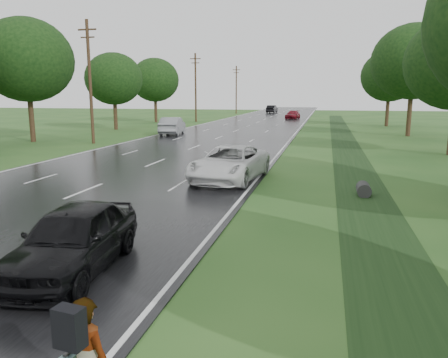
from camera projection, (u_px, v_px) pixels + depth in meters
name	position (u px, v px, depth m)	size (l,w,h in m)	color
road	(244.00, 128.00, 53.90)	(14.00, 180.00, 0.04)	black
edge_stripe_east	(299.00, 128.00, 52.39)	(0.12, 180.00, 0.01)	silver
edge_stripe_west	(192.00, 127.00, 55.40)	(0.12, 180.00, 0.01)	silver
center_line	(244.00, 128.00, 53.90)	(0.12, 180.00, 0.01)	silver
drainage_ditch	(352.00, 163.00, 26.20)	(2.20, 120.00, 0.56)	black
utility_pole_mid	(90.00, 80.00, 35.85)	(1.60, 0.26, 10.00)	#352415
utility_pole_far	(196.00, 87.00, 64.53)	(1.60, 0.26, 10.00)	#352415
utility_pole_distant	(236.00, 89.00, 93.20)	(1.60, 0.26, 10.00)	#352415
tree_east_d	(414.00, 62.00, 41.87)	(8.00, 8.00, 10.76)	#352415
tree_east_f	(390.00, 76.00, 55.47)	(7.20, 7.20, 9.62)	#352415
tree_west_c	(27.00, 60.00, 36.82)	(7.80, 7.80, 10.43)	#352415
tree_west_d	(114.00, 79.00, 50.23)	(6.60, 6.60, 8.80)	#352415
tree_west_f	(155.00, 80.00, 63.69)	(7.00, 7.00, 9.29)	#352415
white_pickup	(230.00, 163.00, 20.76)	(2.70, 5.85, 1.63)	silver
dark_sedan	(73.00, 238.00, 10.01)	(1.84, 4.56, 1.55)	black
silver_sedan	(172.00, 126.00, 44.53)	(1.85, 5.32, 1.75)	gray
far_car_red	(293.00, 115.00, 72.66)	(1.92, 4.72, 1.37)	maroon
far_car_dark	(272.00, 109.00, 96.59)	(1.77, 5.08, 1.67)	black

